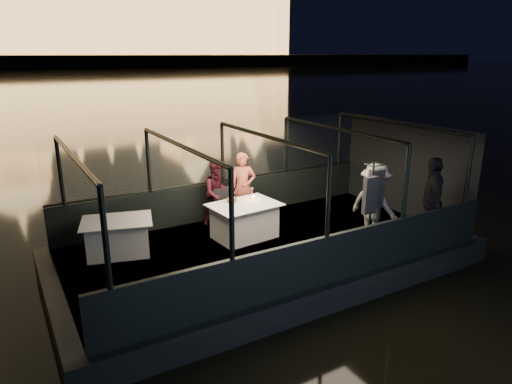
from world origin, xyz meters
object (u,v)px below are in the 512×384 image
person_man_maroon (218,193)px  coat_stand (370,210)px  dining_table_aft (118,236)px  dining_table_central (244,221)px  person_woman_coral (243,190)px  chair_port_left (225,208)px  passenger_stripe (374,205)px  wine_bottle (230,200)px  passenger_dark (431,203)px  chair_port_right (246,204)px

person_man_maroon → coat_stand: bearing=-55.2°
dining_table_aft → person_man_maroon: size_ratio=0.90×
dining_table_central → person_woman_coral: size_ratio=0.88×
dining_table_central → chair_port_left: bearing=95.6°
passenger_stripe → person_woman_coral: bearing=24.1°
dining_table_central → person_woman_coral: bearing=63.0°
coat_stand → wine_bottle: (-2.12, 1.92, 0.02)m
coat_stand → person_man_maroon: 3.56m
passenger_stripe → chair_port_left: bearing=34.0°
dining_table_central → person_man_maroon: (-0.12, 1.07, 0.36)m
dining_table_aft → chair_port_left: 2.53m
chair_port_left → passenger_dark: 4.50m
dining_table_aft → passenger_dark: 6.48m
coat_stand → wine_bottle: bearing=137.9°
person_man_maroon → passenger_stripe: (2.32, -2.69, 0.10)m
chair_port_right → dining_table_central: bearing=-96.4°
person_man_maroon → wine_bottle: bearing=-99.1°
chair_port_right → person_woman_coral: bearing=116.9°
wine_bottle → dining_table_central: bearing=3.4°
dining_table_aft → person_woman_coral: person_woman_coral is taller
chair_port_right → person_man_maroon: 0.74m
dining_table_central → coat_stand: 2.68m
dining_table_central → wine_bottle: 0.63m
dining_table_central → passenger_stripe: passenger_stripe is taller
chair_port_right → chair_port_left: bearing=-153.9°
chair_port_right → person_woman_coral: size_ratio=0.55×
dining_table_central → person_man_maroon: bearing=96.6°
chair_port_right → person_man_maroon: (-0.62, 0.25, 0.30)m
person_woman_coral → passenger_dark: bearing=-23.0°
dining_table_aft → wine_bottle: bearing=-13.5°
chair_port_left → wine_bottle: size_ratio=2.62×
chair_port_left → person_man_maroon: (-0.04, 0.26, 0.30)m
chair_port_right → person_man_maroon: bearing=-177.2°
chair_port_left → dining_table_aft: bearing=-177.5°
dining_table_aft → person_woman_coral: bearing=8.4°
passenger_stripe → person_man_maroon: bearing=31.6°
dining_table_central → wine_bottle: (-0.35, -0.02, 0.53)m
chair_port_left → passenger_dark: passenger_dark is taller
coat_stand → wine_bottle: 2.86m
dining_table_aft → chair_port_right: bearing=5.5°
passenger_dark → coat_stand: bearing=-58.8°
chair_port_right → dining_table_aft: bearing=-149.5°
chair_port_left → coat_stand: 3.34m
dining_table_central → passenger_dark: 3.96m
wine_bottle → coat_stand: bearing=-42.1°
dining_table_central → passenger_stripe: (2.19, -1.62, 0.47)m
coat_stand → passenger_stripe: (0.42, 0.31, -0.05)m
chair_port_left → coat_stand: (1.85, -2.74, 0.45)m
chair_port_left → person_man_maroon: size_ratio=0.57×
chair_port_left → passenger_dark: size_ratio=0.47×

